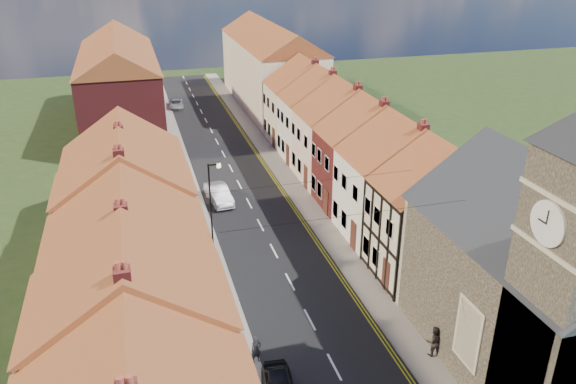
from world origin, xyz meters
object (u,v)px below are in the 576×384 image
Objects in this scene: car_distant at (176,104)px; car_mid at (219,194)px; lamppost at (212,199)px; pedestrian_right at (433,341)px; church at (550,267)px; pedestrian_left at (256,350)px.

car_mid is at bearing -85.85° from car_distant.
lamppost is 17.31m from pedestrian_right.
church is 26.85m from car_mid.
lamppost is 7.66m from car_mid.
car_distant is 2.54× the size of pedestrian_left.
church is 8.97× the size of pedestrian_right.
pedestrian_right is (7.40, -21.57, 0.27)m from car_mid.
church is at bearing 161.91° from pedestrian_right.
pedestrian_right is (8.80, -1.96, 0.10)m from pedestrian_left.
church reaches higher than lamppost.
pedestrian_right is at bearing -77.67° from car_mid.
pedestrian_left is (-1.40, -19.61, 0.17)m from car_mid.
car_mid is (-11.66, 23.63, -5.18)m from church.
pedestrian_left is 0.89× the size of pedestrian_right.
pedestrian_right is at bearing 154.22° from church.
pedestrian_right is at bearing -78.09° from car_distant.
car_distant is 49.25m from pedestrian_left.
pedestrian_left reaches higher than car_distant.
pedestrian_left is (-13.06, 4.02, -5.01)m from church.
pedestrian_left is 9.02m from pedestrian_right.
church reaches higher than pedestrian_left.
church is 2.53× the size of lamppost.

